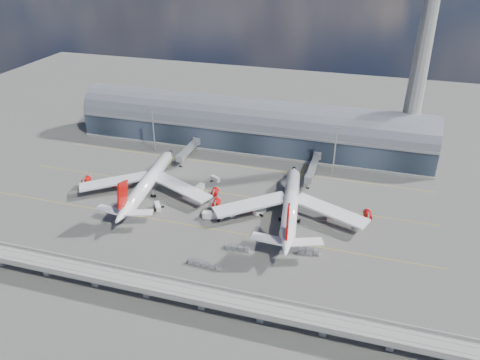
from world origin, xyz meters
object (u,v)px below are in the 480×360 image
(service_truck_2, at_px, (213,215))
(service_truck_5, at_px, (215,179))
(control_tower, at_px, (420,66))
(service_truck_0, at_px, (158,207))
(cargo_train_0, at_px, (237,248))
(airliner_left, at_px, (147,183))
(cargo_train_1, at_px, (205,265))
(floodlight_mast_left, at_px, (153,128))
(service_truck_1, at_px, (229,213))
(service_truck_3, at_px, (259,211))
(floodlight_mast_right, at_px, (335,150))
(cargo_train_2, at_px, (309,252))
(airliner_right, at_px, (290,206))
(service_truck_4, at_px, (199,188))

(service_truck_2, xyz_separation_m, service_truck_5, (-10.42, 32.74, -0.43))
(control_tower, xyz_separation_m, service_truck_0, (-106.15, -85.23, -50.28))
(service_truck_5, bearing_deg, cargo_train_0, -124.77)
(airliner_left, xyz_separation_m, cargo_train_1, (44.72, -42.77, -5.21))
(airliner_left, relative_size, service_truck_5, 12.96)
(floodlight_mast_left, relative_size, service_truck_1, 4.29)
(service_truck_5, height_order, cargo_train_0, service_truck_5)
(floodlight_mast_left, relative_size, service_truck_0, 4.01)
(service_truck_0, bearing_deg, service_truck_2, -34.33)
(airliner_left, height_order, cargo_train_1, airliner_left)
(cargo_train_1, bearing_deg, airliner_left, 42.38)
(cargo_train_1, bearing_deg, service_truck_1, -0.69)
(service_truck_3, height_order, cargo_train_1, service_truck_3)
(floodlight_mast_right, bearing_deg, floodlight_mast_left, 180.00)
(cargo_train_2, bearing_deg, service_truck_1, 74.52)
(cargo_train_2, bearing_deg, floodlight_mast_right, 8.32)
(airliner_right, distance_m, cargo_train_0, 32.75)
(cargo_train_2, bearing_deg, cargo_train_1, 126.34)
(floodlight_mast_right, height_order, service_truck_0, floodlight_mast_right)
(service_truck_2, distance_m, service_truck_3, 20.65)
(cargo_train_1, height_order, cargo_train_2, cargo_train_2)
(floodlight_mast_right, relative_size, service_truck_1, 4.29)
(floodlight_mast_right, height_order, cargo_train_2, floodlight_mast_right)
(control_tower, distance_m, airliner_right, 100.42)
(control_tower, bearing_deg, cargo_train_2, -109.86)
(service_truck_5, bearing_deg, cargo_train_1, -136.55)
(floodlight_mast_left, relative_size, service_truck_4, 4.18)
(service_truck_2, height_order, service_truck_3, service_truck_2)
(service_truck_1, xyz_separation_m, service_truck_2, (-6.11, -4.01, 0.09))
(airliner_left, distance_m, cargo_train_2, 84.39)
(airliner_left, bearing_deg, floodlight_mast_right, 23.64)
(cargo_train_2, bearing_deg, airliner_left, 82.25)
(airliner_left, distance_m, cargo_train_0, 61.16)
(floodlight_mast_right, xyz_separation_m, service_truck_4, (-59.11, -36.65, -11.96))
(service_truck_0, height_order, service_truck_2, service_truck_2)
(service_truck_0, xyz_separation_m, cargo_train_1, (34.54, -32.09, -0.39))
(service_truck_2, bearing_deg, floodlight_mast_right, -52.07)
(airliner_right, bearing_deg, floodlight_mast_left, 143.27)
(control_tower, relative_size, service_truck_0, 16.08)
(service_truck_3, bearing_deg, control_tower, 84.81)
(floodlight_mast_right, relative_size, service_truck_2, 2.74)
(control_tower, bearing_deg, airliner_right, -122.36)
(service_truck_2, relative_size, service_truck_3, 1.49)
(control_tower, relative_size, airliner_right, 1.42)
(airliner_right, bearing_deg, service_truck_0, -178.67)
(airliner_left, bearing_deg, service_truck_3, -7.42)
(floodlight_mast_left, distance_m, service_truck_4, 56.20)
(service_truck_4, relative_size, cargo_train_1, 0.44)
(cargo_train_0, bearing_deg, service_truck_3, 0.95)
(airliner_right, relative_size, service_truck_1, 12.11)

